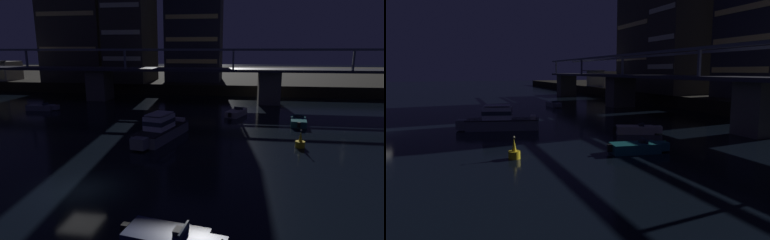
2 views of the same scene
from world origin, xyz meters
TOP-DOWN VIEW (x-y plane):
  - ground_plane at (0.00, 0.00)m, footprint 400.00×400.00m
  - far_riverbank at (0.00, 85.46)m, footprint 240.00×80.00m
  - river_bridge at (-0.00, 37.46)m, footprint 98.86×6.40m
  - tower_west_tall at (-13.78, 51.21)m, footprint 8.82×12.91m
  - tower_central at (0.03, 55.74)m, footprint 12.11×12.03m
  - cabin_cruiser_near_left at (2.38, 12.77)m, footprint 4.52×9.37m
  - speedboat_near_center at (10.11, 26.06)m, footprint 3.19×5.04m
  - speedboat_near_right at (-19.88, 25.91)m, footprint 5.22×2.06m
  - speedboat_mid_left at (7.33, -5.20)m, footprint 5.23×2.41m
  - speedboat_mid_right at (17.78, 21.60)m, footprint 2.36×5.23m
  - channel_buoy at (16.23, 11.83)m, footprint 0.90×0.90m

SIDE VIEW (x-z plane):
  - ground_plane at x=0.00m, z-range 0.00..0.00m
  - speedboat_near_center at x=10.11m, z-range -0.17..0.99m
  - speedboat_near_right at x=-19.88m, z-range -0.17..0.99m
  - speedboat_mid_left at x=7.33m, z-range -0.17..0.99m
  - speedboat_mid_right at x=17.78m, z-range -0.17..0.99m
  - channel_buoy at x=16.23m, z-range -0.40..1.36m
  - cabin_cruiser_near_left at x=2.38m, z-range -0.34..2.45m
  - far_riverbank at x=0.00m, z-range 0.00..2.20m
  - river_bridge at x=0.00m, z-range -0.37..9.01m
  - tower_central at x=0.03m, z-range 2.05..25.72m
  - tower_west_tall at x=-13.78m, z-range 2.05..28.89m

